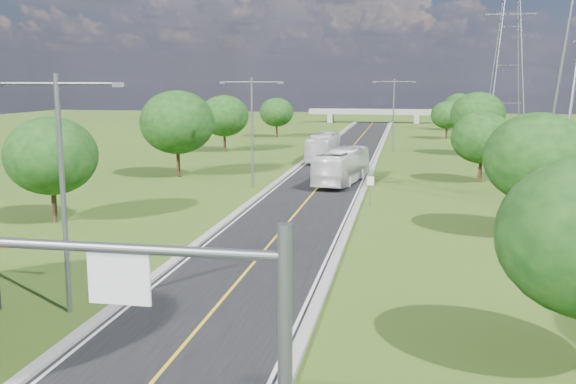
# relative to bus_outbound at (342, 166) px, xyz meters

# --- Properties ---
(ground) EXTENTS (260.00, 260.00, 0.00)m
(ground) POSITION_rel_bus_outbound_xyz_m (-1.92, 11.33, -1.69)
(ground) COLOR #314F16
(ground) RESTS_ON ground
(road) EXTENTS (8.00, 150.00, 0.06)m
(road) POSITION_rel_bus_outbound_xyz_m (-1.92, 17.33, -1.66)
(road) COLOR black
(road) RESTS_ON ground
(curb_left) EXTENTS (0.50, 150.00, 0.22)m
(curb_left) POSITION_rel_bus_outbound_xyz_m (-6.17, 17.33, -1.58)
(curb_left) COLOR gray
(curb_left) RESTS_ON ground
(curb_right) EXTENTS (0.50, 150.00, 0.22)m
(curb_right) POSITION_rel_bus_outbound_xyz_m (2.33, 17.33, -1.58)
(curb_right) COLOR gray
(curb_right) RESTS_ON ground
(signal_mast) EXTENTS (8.54, 0.33, 7.20)m
(signal_mast) POSITION_rel_bus_outbound_xyz_m (1.76, -49.67, 3.21)
(signal_mast) COLOR slate
(signal_mast) RESTS_ON ground
(speed_limit_sign) EXTENTS (0.55, 0.09, 2.40)m
(speed_limit_sign) POSITION_rel_bus_outbound_xyz_m (3.28, -10.69, -0.09)
(speed_limit_sign) COLOR slate
(speed_limit_sign) RESTS_ON ground
(overpass) EXTENTS (30.00, 3.00, 3.20)m
(overpass) POSITION_rel_bus_outbound_xyz_m (-1.92, 91.33, 0.72)
(overpass) COLOR gray
(overpass) RESTS_ON ground
(streetlight_near_left) EXTENTS (5.90, 0.25, 10.00)m
(streetlight_near_left) POSITION_rel_bus_outbound_xyz_m (-7.92, -36.67, 4.25)
(streetlight_near_left) COLOR slate
(streetlight_near_left) RESTS_ON ground
(streetlight_mid_left) EXTENTS (5.90, 0.25, 10.00)m
(streetlight_mid_left) POSITION_rel_bus_outbound_xyz_m (-7.92, -3.67, 4.25)
(streetlight_mid_left) COLOR slate
(streetlight_mid_left) RESTS_ON ground
(streetlight_far_right) EXTENTS (5.90, 0.25, 10.00)m
(streetlight_far_right) POSITION_rel_bus_outbound_xyz_m (4.08, 29.33, 4.25)
(streetlight_far_right) COLOR slate
(streetlight_far_right) RESTS_ON ground
(power_tower_far) EXTENTS (9.00, 6.40, 28.00)m
(power_tower_far) POSITION_rel_bus_outbound_xyz_m (24.08, 66.33, 12.32)
(power_tower_far) COLOR slate
(power_tower_far) RESTS_ON ground
(tree_lb) EXTENTS (6.30, 6.30, 7.33)m
(tree_lb) POSITION_rel_bus_outbound_xyz_m (-17.92, -20.67, 2.95)
(tree_lb) COLOR black
(tree_lb) RESTS_ON ground
(tree_lc) EXTENTS (7.56, 7.56, 8.79)m
(tree_lc) POSITION_rel_bus_outbound_xyz_m (-16.92, 1.33, 3.88)
(tree_lc) COLOR black
(tree_lc) RESTS_ON ground
(tree_ld) EXTENTS (6.72, 6.72, 7.82)m
(tree_ld) POSITION_rel_bus_outbound_xyz_m (-18.92, 25.33, 3.26)
(tree_ld) COLOR black
(tree_ld) RESTS_ON ground
(tree_le) EXTENTS (5.88, 5.88, 6.84)m
(tree_le) POSITION_rel_bus_outbound_xyz_m (-16.42, 49.33, 2.64)
(tree_le) COLOR black
(tree_le) RESTS_ON ground
(tree_rb) EXTENTS (6.72, 6.72, 7.82)m
(tree_rb) POSITION_rel_bus_outbound_xyz_m (14.08, -18.67, 3.26)
(tree_rb) COLOR black
(tree_rb) RESTS_ON ground
(tree_rc) EXTENTS (5.88, 5.88, 6.84)m
(tree_rc) POSITION_rel_bus_outbound_xyz_m (13.08, 3.33, 2.64)
(tree_rc) COLOR black
(tree_rc) RESTS_ON ground
(tree_rd) EXTENTS (7.14, 7.14, 8.30)m
(tree_rd) POSITION_rel_bus_outbound_xyz_m (15.08, 27.33, 3.57)
(tree_rd) COLOR black
(tree_rd) RESTS_ON ground
(tree_re) EXTENTS (5.46, 5.46, 6.35)m
(tree_re) POSITION_rel_bus_outbound_xyz_m (12.58, 51.33, 2.33)
(tree_re) COLOR black
(tree_re) RESTS_ON ground
(tree_rf) EXTENTS (6.30, 6.30, 7.33)m
(tree_rf) POSITION_rel_bus_outbound_xyz_m (16.08, 71.33, 2.95)
(tree_rf) COLOR black
(tree_rf) RESTS_ON ground
(bus_outbound) EXTENTS (4.52, 12.00, 3.26)m
(bus_outbound) POSITION_rel_bus_outbound_xyz_m (0.00, 0.00, 0.00)
(bus_outbound) COLOR white
(bus_outbound) RESTS_ON road
(bus_inbound) EXTENTS (2.94, 11.87, 3.30)m
(bus_inbound) POSITION_rel_bus_outbound_xyz_m (-4.05, 17.26, 0.02)
(bus_inbound) COLOR silver
(bus_inbound) RESTS_ON road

